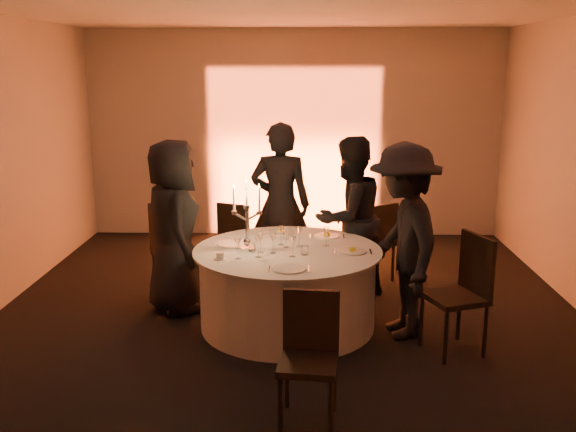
{
  "coord_description": "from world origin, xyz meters",
  "views": [
    {
      "loc": [
        0.16,
        -5.87,
        2.48
      ],
      "look_at": [
        0.0,
        0.2,
        1.05
      ],
      "focal_mm": 40.0,
      "sensor_mm": 36.0,
      "label": 1
    }
  ],
  "objects_px": {
    "banquet_table": "(287,288)",
    "guest_back_right": "(349,218)",
    "coffee_cup": "(220,256)",
    "chair_front": "(309,349)",
    "chair_back_left": "(238,236)",
    "guest_back_left": "(280,205)",
    "candelabra": "(247,225)",
    "chair_left": "(169,247)",
    "chair_right": "(464,287)",
    "guest_left": "(174,227)",
    "chair_back_right": "(377,238)",
    "guest_right": "(403,241)"
  },
  "relations": [
    {
      "from": "guest_back_right",
      "to": "coffee_cup",
      "type": "xyz_separation_m",
      "value": [
        -1.24,
        -1.17,
        -0.08
      ]
    },
    {
      "from": "chair_back_left",
      "to": "guest_right",
      "type": "height_order",
      "value": "guest_right"
    },
    {
      "from": "chair_left",
      "to": "chair_back_right",
      "type": "xyz_separation_m",
      "value": [
        2.29,
        0.63,
        -0.06
      ]
    },
    {
      "from": "guest_back_left",
      "to": "chair_left",
      "type": "bearing_deg",
      "value": 29.83
    },
    {
      "from": "guest_right",
      "to": "chair_left",
      "type": "bearing_deg",
      "value": -119.56
    },
    {
      "from": "chair_right",
      "to": "guest_left",
      "type": "xyz_separation_m",
      "value": [
        -2.72,
        0.93,
        0.29
      ]
    },
    {
      "from": "guest_back_right",
      "to": "chair_back_right",
      "type": "bearing_deg",
      "value": -163.06
    },
    {
      "from": "coffee_cup",
      "to": "guest_back_right",
      "type": "bearing_deg",
      "value": 43.18
    },
    {
      "from": "guest_back_left",
      "to": "candelabra",
      "type": "height_order",
      "value": "guest_back_left"
    },
    {
      "from": "coffee_cup",
      "to": "chair_front",
      "type": "bearing_deg",
      "value": -59.06
    },
    {
      "from": "chair_back_left",
      "to": "chair_right",
      "type": "height_order",
      "value": "chair_right"
    },
    {
      "from": "candelabra",
      "to": "chair_front",
      "type": "bearing_deg",
      "value": -70.58
    },
    {
      "from": "chair_back_left",
      "to": "guest_back_left",
      "type": "height_order",
      "value": "guest_back_left"
    },
    {
      "from": "banquet_table",
      "to": "guest_back_right",
      "type": "height_order",
      "value": "guest_back_right"
    },
    {
      "from": "chair_front",
      "to": "coffee_cup",
      "type": "relative_size",
      "value": 8.42
    },
    {
      "from": "guest_back_left",
      "to": "coffee_cup",
      "type": "relative_size",
      "value": 17.03
    },
    {
      "from": "chair_front",
      "to": "guest_back_left",
      "type": "bearing_deg",
      "value": 102.51
    },
    {
      "from": "guest_back_left",
      "to": "guest_back_right",
      "type": "bearing_deg",
      "value": 156.94
    },
    {
      "from": "chair_back_right",
      "to": "chair_right",
      "type": "xyz_separation_m",
      "value": [
        0.55,
        -1.86,
        0.07
      ]
    },
    {
      "from": "banquet_table",
      "to": "coffee_cup",
      "type": "distance_m",
      "value": 0.8
    },
    {
      "from": "banquet_table",
      "to": "chair_back_left",
      "type": "bearing_deg",
      "value": 113.72
    },
    {
      "from": "banquet_table",
      "to": "chair_front",
      "type": "xyz_separation_m",
      "value": [
        0.2,
        -1.67,
        0.14
      ]
    },
    {
      "from": "banquet_table",
      "to": "guest_back_right",
      "type": "distance_m",
      "value": 1.16
    },
    {
      "from": "chair_back_right",
      "to": "chair_right",
      "type": "relative_size",
      "value": 0.89
    },
    {
      "from": "chair_left",
      "to": "guest_right",
      "type": "bearing_deg",
      "value": -142.0
    },
    {
      "from": "chair_right",
      "to": "chair_front",
      "type": "xyz_separation_m",
      "value": [
        -1.35,
        -1.14,
        -0.08
      ]
    },
    {
      "from": "guest_back_left",
      "to": "candelabra",
      "type": "distance_m",
      "value": 1.28
    },
    {
      "from": "chair_back_left",
      "to": "guest_back_left",
      "type": "bearing_deg",
      "value": -178.36
    },
    {
      "from": "guest_right",
      "to": "banquet_table",
      "type": "bearing_deg",
      "value": -108.34
    },
    {
      "from": "banquet_table",
      "to": "candelabra",
      "type": "relative_size",
      "value": 2.6
    },
    {
      "from": "chair_back_right",
      "to": "candelabra",
      "type": "xyz_separation_m",
      "value": [
        -1.38,
        -1.35,
        0.48
      ]
    },
    {
      "from": "candelabra",
      "to": "guest_back_right",
      "type": "bearing_deg",
      "value": 39.54
    },
    {
      "from": "chair_right",
      "to": "candelabra",
      "type": "xyz_separation_m",
      "value": [
        -1.94,
        0.51,
        0.41
      ]
    },
    {
      "from": "guest_back_right",
      "to": "coffee_cup",
      "type": "relative_size",
      "value": 16.0
    },
    {
      "from": "chair_back_right",
      "to": "guest_left",
      "type": "bearing_deg",
      "value": -10.94
    },
    {
      "from": "chair_back_left",
      "to": "chair_back_right",
      "type": "bearing_deg",
      "value": -161.53
    },
    {
      "from": "chair_left",
      "to": "coffee_cup",
      "type": "xyz_separation_m",
      "value": [
        0.69,
        -1.03,
        0.22
      ]
    },
    {
      "from": "banquet_table",
      "to": "guest_back_right",
      "type": "xyz_separation_m",
      "value": [
        0.64,
        0.84,
        0.5
      ]
    },
    {
      "from": "guest_left",
      "to": "guest_back_left",
      "type": "distance_m",
      "value": 1.35
    },
    {
      "from": "chair_left",
      "to": "coffee_cup",
      "type": "relative_size",
      "value": 9.39
    },
    {
      "from": "chair_left",
      "to": "guest_back_left",
      "type": "height_order",
      "value": "guest_back_left"
    },
    {
      "from": "chair_front",
      "to": "guest_back_right",
      "type": "height_order",
      "value": "guest_back_right"
    },
    {
      "from": "chair_right",
      "to": "guest_back_left",
      "type": "xyz_separation_m",
      "value": [
        -1.67,
        1.77,
        0.34
      ]
    },
    {
      "from": "guest_right",
      "to": "guest_back_right",
      "type": "bearing_deg",
      "value": -166.2
    },
    {
      "from": "chair_back_right",
      "to": "chair_front",
      "type": "relative_size",
      "value": 1.01
    },
    {
      "from": "banquet_table",
      "to": "guest_back_left",
      "type": "xyz_separation_m",
      "value": [
        -0.11,
        1.24,
        0.55
      ]
    },
    {
      "from": "chair_front",
      "to": "candelabra",
      "type": "relative_size",
      "value": 1.34
    },
    {
      "from": "chair_left",
      "to": "guest_back_right",
      "type": "distance_m",
      "value": 1.96
    },
    {
      "from": "chair_right",
      "to": "guest_left",
      "type": "distance_m",
      "value": 2.89
    },
    {
      "from": "chair_right",
      "to": "coffee_cup",
      "type": "relative_size",
      "value": 9.57
    }
  ]
}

